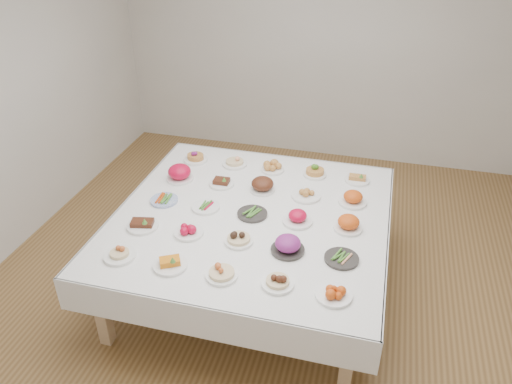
% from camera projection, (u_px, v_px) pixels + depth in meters
% --- Properties ---
extents(room_envelope, '(5.02, 5.02, 2.81)m').
position_uv_depth(room_envelope, '(276.00, 78.00, 3.67)').
color(room_envelope, olive).
rests_on(room_envelope, ground).
extents(display_table, '(2.20, 2.20, 0.75)m').
position_uv_depth(display_table, '(251.00, 222.00, 4.10)').
color(display_table, white).
rests_on(display_table, ground).
extents(dish_0, '(0.23, 0.23, 0.11)m').
position_uv_depth(dish_0, '(119.00, 252.00, 3.57)').
color(dish_0, white).
rests_on(dish_0, display_table).
extents(dish_1, '(0.24, 0.24, 0.10)m').
position_uv_depth(dish_1, '(170.00, 262.00, 3.49)').
color(dish_1, white).
rests_on(dish_1, display_table).
extents(dish_2, '(0.22, 0.22, 0.13)m').
position_uv_depth(dish_2, '(222.00, 270.00, 3.38)').
color(dish_2, white).
rests_on(dish_2, display_table).
extents(dish_3, '(0.22, 0.22, 0.13)m').
position_uv_depth(dish_3, '(278.00, 278.00, 3.31)').
color(dish_3, white).
rests_on(dish_3, display_table).
extents(dish_4, '(0.24, 0.24, 0.10)m').
position_uv_depth(dish_4, '(334.00, 291.00, 3.23)').
color(dish_4, white).
rests_on(dish_4, display_table).
extents(dish_5, '(0.25, 0.25, 0.11)m').
position_uv_depth(dish_5, '(142.00, 222.00, 3.89)').
color(dish_5, white).
rests_on(dish_5, display_table).
extents(dish_6, '(0.22, 0.22, 0.09)m').
position_uv_depth(dish_6, '(188.00, 230.00, 3.81)').
color(dish_6, white).
rests_on(dish_6, display_table).
extents(dish_7, '(0.21, 0.21, 0.13)m').
position_uv_depth(dish_7, '(239.00, 236.00, 3.71)').
color(dish_7, white).
rests_on(dish_7, display_table).
extents(dish_8, '(0.25, 0.25, 0.15)m').
position_uv_depth(dish_8, '(288.00, 244.00, 3.62)').
color(dish_8, '#2F2C29').
rests_on(dish_8, display_table).
extents(dish_9, '(0.24, 0.24, 0.05)m').
position_uv_depth(dish_9, '(342.00, 258.00, 3.56)').
color(dish_9, '#2F2C29').
rests_on(dish_9, display_table).
extents(dish_10, '(0.23, 0.23, 0.05)m').
position_uv_depth(dish_10, '(164.00, 199.00, 4.22)').
color(dish_10, '#4C66B2').
rests_on(dish_10, display_table).
extents(dish_11, '(0.23, 0.23, 0.05)m').
position_uv_depth(dish_11, '(206.00, 206.00, 4.13)').
color(dish_11, white).
rests_on(dish_11, display_table).
extents(dish_12, '(0.24, 0.24, 0.05)m').
position_uv_depth(dish_12, '(252.00, 213.00, 4.05)').
color(dish_12, '#2F2C29').
rests_on(dish_12, display_table).
extents(dish_13, '(0.24, 0.24, 0.13)m').
position_uv_depth(dish_13, '(298.00, 216.00, 3.94)').
color(dish_13, white).
rests_on(dish_13, display_table).
extents(dish_14, '(0.22, 0.22, 0.12)m').
position_uv_depth(dish_14, '(348.00, 223.00, 3.86)').
color(dish_14, white).
rests_on(dish_14, display_table).
extents(dish_15, '(0.27, 0.27, 0.15)m').
position_uv_depth(dish_15, '(180.00, 172.00, 4.51)').
color(dish_15, white).
rests_on(dish_15, display_table).
extents(dish_16, '(0.22, 0.22, 0.09)m').
position_uv_depth(dish_16, '(221.00, 181.00, 4.45)').
color(dish_16, white).
rests_on(dish_16, display_table).
extents(dish_17, '(0.22, 0.22, 0.14)m').
position_uv_depth(dish_17, '(262.00, 184.00, 4.35)').
color(dish_17, white).
rests_on(dish_17, display_table).
extents(dish_18, '(0.25, 0.25, 0.10)m').
position_uv_depth(dish_18, '(306.00, 193.00, 4.27)').
color(dish_18, white).
rests_on(dish_18, display_table).
extents(dish_19, '(0.24, 0.24, 0.12)m').
position_uv_depth(dish_19, '(353.00, 198.00, 4.18)').
color(dish_19, white).
rests_on(dish_19, display_table).
extents(dish_20, '(0.23, 0.23, 0.13)m').
position_uv_depth(dish_20, '(195.00, 156.00, 4.84)').
color(dish_20, white).
rests_on(dish_20, display_table).
extents(dish_21, '(0.26, 0.26, 0.14)m').
position_uv_depth(dish_21, '(235.00, 159.00, 4.76)').
color(dish_21, white).
rests_on(dish_21, display_table).
extents(dish_22, '(0.21, 0.21, 0.10)m').
position_uv_depth(dish_22, '(273.00, 167.00, 4.67)').
color(dish_22, white).
rests_on(dish_22, display_table).
extents(dish_23, '(0.21, 0.21, 0.13)m').
position_uv_depth(dish_23, '(315.00, 170.00, 4.59)').
color(dish_23, white).
rests_on(dish_23, display_table).
extents(dish_24, '(0.22, 0.22, 0.09)m').
position_uv_depth(dish_24, '(357.00, 178.00, 4.51)').
color(dish_24, white).
rests_on(dish_24, display_table).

